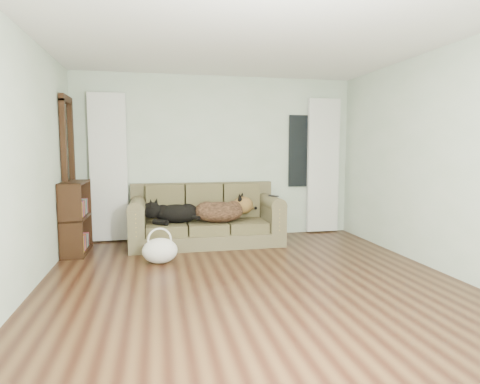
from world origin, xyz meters
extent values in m
plane|color=black|center=(0.00, 0.00, 0.00)|extent=(5.00, 5.00, 0.00)
plane|color=white|center=(0.00, 0.00, 2.60)|extent=(5.00, 5.00, 0.00)
cube|color=beige|center=(0.00, 2.50, 1.30)|extent=(4.50, 0.04, 2.60)
cube|color=beige|center=(-2.25, 0.00, 1.30)|extent=(0.04, 5.00, 2.60)
cube|color=beige|center=(2.25, 0.00, 1.30)|extent=(0.04, 5.00, 2.60)
cube|color=white|center=(-1.70, 2.42, 1.15)|extent=(0.55, 0.08, 2.25)
cube|color=white|center=(1.80, 2.42, 1.15)|extent=(0.55, 0.08, 2.25)
cube|color=black|center=(1.45, 2.47, 1.40)|extent=(0.50, 0.03, 1.20)
cube|color=black|center=(-2.20, 2.05, 1.05)|extent=(0.07, 0.60, 2.10)
cube|color=#494127|center=(-0.26, 1.98, 0.45)|extent=(2.24, 0.97, 0.92)
ellipsoid|color=black|center=(-0.75, 1.95, 0.48)|extent=(0.75, 0.61, 0.28)
ellipsoid|color=black|center=(-0.04, 1.88, 0.49)|extent=(0.82, 0.62, 0.34)
cube|color=black|center=(0.74, 1.79, 0.73)|extent=(0.13, 0.19, 0.02)
ellipsoid|color=silver|center=(-0.97, 1.05, 0.16)|extent=(0.51, 0.43, 0.32)
cube|color=black|center=(-2.09, 1.82, 0.50)|extent=(0.32, 0.80, 0.99)
camera|label=1|loc=(-1.00, -3.98, 1.43)|focal=30.00mm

